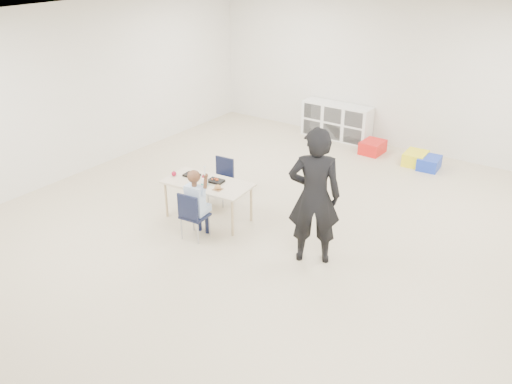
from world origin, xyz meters
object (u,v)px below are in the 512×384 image
Objects in this scene: cubby_shelf at (337,121)px; adult at (314,197)px; table at (208,200)px; child at (194,201)px; chair_near at (195,215)px.

adult reaches higher than cubby_shelf.
table is 0.60m from child.
chair_near is at bearing -74.20° from table.
adult reaches higher than child.
table is 0.74× the size of adult.
cubby_shelf is (-0.09, 4.12, 0.06)m from table.
table is at bearing 105.80° from child.
adult is (1.75, -0.09, 0.58)m from table.
cubby_shelf is (-0.29, 4.64, 0.01)m from chair_near.
child is at bearing -95.13° from chair_near.
child is 0.77× the size of cubby_shelf.
child is at bearing -14.10° from adult.
cubby_shelf reaches higher than chair_near.
chair_near is 1.69m from adult.
adult is (1.84, -4.21, 0.52)m from cubby_shelf.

